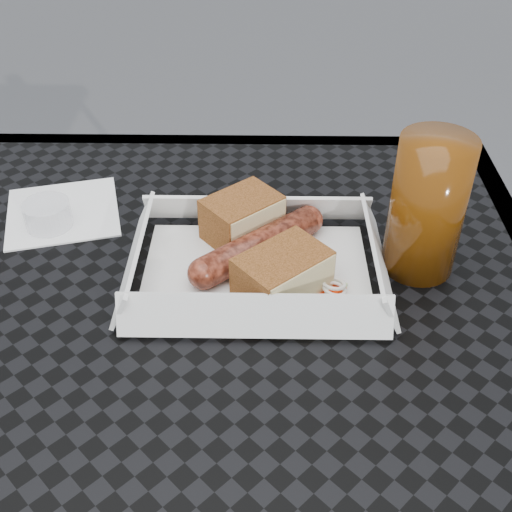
{
  "coord_description": "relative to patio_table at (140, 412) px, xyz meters",
  "views": [
    {
      "loc": [
        0.11,
        -0.37,
        1.15
      ],
      "look_at": [
        0.11,
        0.1,
        0.78
      ],
      "focal_mm": 45.0,
      "sensor_mm": 36.0,
      "label": 1
    }
  ],
  "objects": [
    {
      "name": "bread_far",
      "position": [
        0.13,
        0.08,
        0.1
      ],
      "size": [
        0.1,
        0.1,
        0.04
      ],
      "primitive_type": "cube",
      "rotation": [
        0.0,
        0.0,
        0.71
      ],
      "color": "brown",
      "rests_on": "food_tray"
    },
    {
      "name": "bratwurst",
      "position": [
        0.11,
        0.13,
        0.1
      ],
      "size": [
        0.13,
        0.12,
        0.03
      ],
      "rotation": [
        0.0,
        0.0,
        0.71
      ],
      "color": "maroon",
      "rests_on": "food_tray"
    },
    {
      "name": "napkin",
      "position": [
        -0.11,
        0.21,
        0.08
      ],
      "size": [
        0.15,
        0.15,
        0.0
      ],
      "primitive_type": "cube",
      "rotation": [
        0.0,
        0.0,
        0.26
      ],
      "color": "white",
      "rests_on": "patio_table"
    },
    {
      "name": "bread_near",
      "position": [
        0.09,
        0.17,
        0.1
      ],
      "size": [
        0.09,
        0.09,
        0.05
      ],
      "primitive_type": "cube",
      "rotation": [
        0.0,
        0.0,
        0.71
      ],
      "color": "brown",
      "rests_on": "food_tray"
    },
    {
      "name": "veg_garnish",
      "position": [
        0.17,
        0.08,
        0.08
      ],
      "size": [
        0.03,
        0.03,
        0.0
      ],
      "color": "#F2340A",
      "rests_on": "food_tray"
    },
    {
      "name": "drink_glass",
      "position": [
        0.27,
        0.13,
        0.15
      ],
      "size": [
        0.07,
        0.07,
        0.14
      ],
      "primitive_type": "cylinder",
      "color": "#532907",
      "rests_on": "patio_table"
    },
    {
      "name": "patio_table",
      "position": [
        0.0,
        0.0,
        0.0
      ],
      "size": [
        0.8,
        0.8,
        0.74
      ],
      "color": "black",
      "rests_on": "ground"
    },
    {
      "name": "condiment_cup_empty",
      "position": [
        -0.12,
        0.19,
        0.09
      ],
      "size": [
        0.05,
        0.05,
        0.03
      ],
      "primitive_type": "cylinder",
      "color": "silver",
      "rests_on": "patio_table"
    },
    {
      "name": "food_tray",
      "position": [
        0.11,
        0.11,
        0.08
      ],
      "size": [
        0.22,
        0.15,
        0.0
      ],
      "primitive_type": "cube",
      "color": "white",
      "rests_on": "patio_table"
    }
  ]
}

